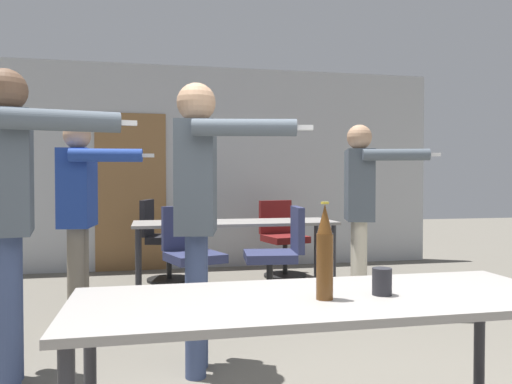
{
  "coord_description": "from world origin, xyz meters",
  "views": [
    {
      "loc": [
        -0.83,
        -1.5,
        1.19
      ],
      "look_at": [
        -0.1,
        2.0,
        1.1
      ],
      "focal_mm": 35.0,
      "sensor_mm": 36.0,
      "label": 1
    }
  ],
  "objects": [
    {
      "name": "drink_cup",
      "position": [
        0.03,
        0.26,
        0.8
      ],
      "size": [
        0.07,
        0.07,
        0.1
      ],
      "color": "#232328",
      "rests_on": "conference_table_near"
    },
    {
      "name": "beer_bottle",
      "position": [
        -0.21,
        0.24,
        0.92
      ],
      "size": [
        0.06,
        0.06,
        0.36
      ],
      "color": "#563314",
      "rests_on": "conference_table_near"
    },
    {
      "name": "conference_table_far",
      "position": [
        0.03,
        3.7,
        0.68
      ],
      "size": [
        2.11,
        0.69,
        0.75
      ],
      "color": "gray",
      "rests_on": "ground_plane"
    },
    {
      "name": "office_chair_far_right",
      "position": [
        -0.71,
        4.42,
        0.45
      ],
      "size": [
        0.61,
        0.56,
        0.95
      ],
      "rotation": [
        0.0,
        0.0,
        4.47
      ],
      "color": "black",
      "rests_on": "ground_plane"
    },
    {
      "name": "office_chair_far_left",
      "position": [
        0.31,
        2.98,
        0.44
      ],
      "size": [
        0.57,
        0.52,
        0.94
      ],
      "rotation": [
        0.0,
        0.0,
        1.46
      ],
      "color": "black",
      "rests_on": "ground_plane"
    },
    {
      "name": "person_right_polo",
      "position": [
        -0.55,
        1.56,
        1.09
      ],
      "size": [
        0.77,
        0.7,
        1.78
      ],
      "rotation": [
        0.0,
        0.0,
        -1.75
      ],
      "color": "#3D4C75",
      "rests_on": "ground_plane"
    },
    {
      "name": "person_near_casual",
      "position": [
        -1.41,
        2.77,
        1.0
      ],
      "size": [
        0.75,
        0.68,
        1.66
      ],
      "rotation": [
        0.0,
        0.0,
        -1.66
      ],
      "color": "slate",
      "rests_on": "ground_plane"
    },
    {
      "name": "office_chair_side_rolled",
      "position": [
        0.74,
        4.45,
        0.43
      ],
      "size": [
        0.56,
        0.61,
        0.92
      ],
      "rotation": [
        0.0,
        0.0,
        3.37
      ],
      "color": "black",
      "rests_on": "ground_plane"
    },
    {
      "name": "person_center_tall",
      "position": [
        -1.63,
        1.57,
        1.09
      ],
      "size": [
        0.9,
        0.69,
        1.82
      ],
      "rotation": [
        0.0,
        0.0,
        -1.4
      ],
      "color": "#3D4C75",
      "rests_on": "ground_plane"
    },
    {
      "name": "person_far_watching",
      "position": [
        1.03,
        2.74,
        1.02
      ],
      "size": [
        0.72,
        0.75,
        1.69
      ],
      "rotation": [
        0.0,
        0.0,
        -1.86
      ],
      "color": "beige",
      "rests_on": "ground_plane"
    },
    {
      "name": "office_chair_near_pushed",
      "position": [
        -0.47,
        3.15,
        0.44
      ],
      "size": [
        0.59,
        0.63,
        0.93
      ],
      "rotation": [
        0.0,
        0.0,
        3.46
      ],
      "color": "black",
      "rests_on": "ground_plane"
    },
    {
      "name": "back_wall",
      "position": [
        -0.03,
        5.24,
        1.34
      ],
      "size": [
        6.18,
        0.12,
        2.7
      ],
      "color": "#B2B5B7",
      "rests_on": "ground_plane"
    },
    {
      "name": "conference_table_near",
      "position": [
        -0.2,
        0.3,
        0.67
      ],
      "size": [
        1.88,
        0.68,
        0.75
      ],
      "color": "gray",
      "rests_on": "ground_plane"
    }
  ]
}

